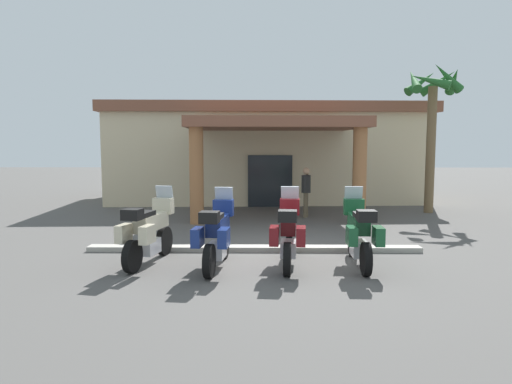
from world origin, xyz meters
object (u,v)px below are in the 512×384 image
object	(u,v)px
pedestrian	(306,188)
palm_tree_near_portico	(433,103)
motorcycle_green	(360,233)
motorcycle_maroon	(289,233)
motorcycle_blue	(217,235)
motel_building	(266,152)
motorcycle_cream	(149,231)

from	to	relation	value
pedestrian	palm_tree_near_portico	xyz separation A→B (m)	(4.70, 1.14, 3.02)
motorcycle_green	pedestrian	distance (m)	6.57
motorcycle_maroon	motorcycle_blue	bearing A→B (deg)	101.96
motorcycle_maroon	palm_tree_near_portico	bearing A→B (deg)	-31.39
motorcycle_blue	palm_tree_near_portico	world-z (taller)	palm_tree_near_portico
motorcycle_green	palm_tree_near_portico	size ratio (longest dim) A/B	0.41
pedestrian	motel_building	bearing A→B (deg)	118.64
pedestrian	motorcycle_blue	bearing A→B (deg)	-94.60
motorcycle_blue	pedestrian	xyz separation A→B (m)	(2.47, 6.74, 0.31)
motorcycle_green	motorcycle_maroon	bearing A→B (deg)	92.53
motorcycle_cream	motorcycle_maroon	size ratio (longest dim) A/B	0.99
motel_building	motorcycle_maroon	xyz separation A→B (m)	(0.38, -12.40, -1.48)
motel_building	motorcycle_maroon	bearing A→B (deg)	-91.12
motorcycle_blue	pedestrian	bearing A→B (deg)	-14.41
motorcycle_cream	motorcycle_blue	world-z (taller)	same
motorcycle_blue	motorcycle_green	size ratio (longest dim) A/B	1.00
motorcycle_blue	motorcycle_maroon	xyz separation A→B (m)	(1.49, 0.18, 0.00)
motel_building	motorcycle_blue	world-z (taller)	motel_building
motorcycle_maroon	motorcycle_green	size ratio (longest dim) A/B	1.00
motorcycle_blue	motorcycle_green	distance (m)	2.99
motorcycle_blue	motorcycle_green	world-z (taller)	same
motel_building	motorcycle_green	xyz separation A→B (m)	(1.87, -12.38, -1.48)
motel_building	motorcycle_cream	bearing A→B (deg)	-104.85
motorcycle_cream	pedestrian	xyz separation A→B (m)	(3.96, 6.41, 0.31)
motorcycle_cream	motorcycle_blue	distance (m)	1.53
motorcycle_cream	motorcycle_maroon	distance (m)	2.98
motorcycle_cream	palm_tree_near_portico	distance (m)	11.96
motorcycle_cream	motorcycle_green	bearing A→B (deg)	-79.66
palm_tree_near_portico	motorcycle_blue	bearing A→B (deg)	-132.29
motel_building	pedestrian	bearing A→B (deg)	-79.74
pedestrian	palm_tree_near_portico	size ratio (longest dim) A/B	0.32
motorcycle_green	motel_building	bearing A→B (deg)	10.32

